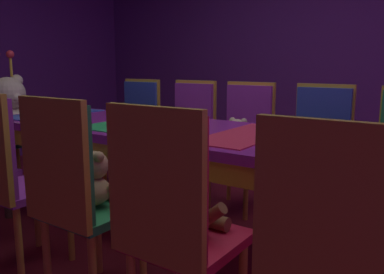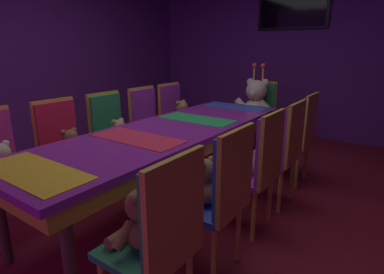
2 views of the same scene
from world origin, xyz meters
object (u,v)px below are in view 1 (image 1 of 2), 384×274
Objects in this scene: chair_right_1 at (319,140)px; teddy_right_1 at (313,144)px; chair_left_1 at (169,212)px; king_teddy_bear at (10,113)px; chair_left_0 at (334,256)px; teddy_left_1 at (191,205)px; teddy_right_4 at (127,125)px; chair_left_2 at (71,185)px; teddy_left_2 at (96,182)px; chair_right_4 at (137,121)px; banquet_table at (185,142)px; teddy_left_0 at (347,240)px; teddy_right_3 at (181,130)px; chair_right_3 at (190,126)px; throne_chair at (1,124)px; chair_left_3 at (2,166)px; teddy_right_2 at (237,138)px; chair_right_2 at (245,132)px.

teddy_right_1 is at bearing 0.00° from chair_right_1.
king_teddy_bear reaches higher than chair_left_1.
chair_left_0 is 3.31× the size of teddy_left_1.
teddy_right_4 is at bearing 50.29° from teddy_left_1.
chair_left_2 is at bearing 88.41° from chair_left_1.
teddy_left_2 is 0.97× the size of teddy_right_4.
chair_left_2 is 1.00× the size of chair_right_4.
teddy_left_1 is at bearing 50.29° from teddy_right_4.
chair_right_4 is (0.84, 1.15, -0.06)m from banquet_table.
teddy_left_0 is 2.22m from teddy_right_3.
chair_right_1 is 3.03× the size of teddy_right_1.
chair_right_3 is 1.00× the size of throne_chair.
teddy_left_2 is 0.29× the size of chair_right_3.
chair_left_0 is 1.00× the size of throne_chair.
chair_right_4 is at bearing 34.09° from chair_left_2.
king_teddy_bear reaches higher than chair_right_1.
teddy_right_4 is (1.40, 1.14, 0.00)m from teddy_left_2.
chair_left_0 and chair_left_1 have the same top height.
teddy_right_4 is 0.38× the size of king_teddy_bear.
teddy_right_1 reaches higher than teddy_right_4.
chair_left_1 is at bearing 180.00° from teddy_left_1.
chair_left_1 is 2.05m from chair_right_3.
chair_left_0 is at bearing -104.37° from teddy_left_1.
teddy_right_3 is at bearing -0.48° from chair_left_3.
chair_left_3 reaches higher than teddy_right_2.
teddy_left_1 is at bearing -142.62° from banquet_table.
throne_chair reaches higher than teddy_right_1.
chair_right_1 is at bearing -0.31° from teddy_left_1.
chair_left_3 is (0.01, 0.56, 0.00)m from chair_left_2.
chair_left_1 is at bearing 32.73° from chair_right_3.
teddy_left_2 is 0.58m from chair_left_3.
chair_left_0 is 1.00× the size of chair_left_2.
king_teddy_bear reaches higher than chair_left_2.
teddy_right_3 is 1.03× the size of teddy_right_4.
banquet_table is 1.34m from teddy_left_0.
teddy_left_0 is at bearing 55.69° from chair_right_4.
teddy_right_2 is at bearing 20.05° from chair_left_1.
chair_left_0 and chair_right_2 have the same top height.
teddy_right_1 reaches higher than banquet_table.
chair_right_1 is at bearing 89.60° from chair_right_3.
chair_left_1 is 3.31× the size of teddy_left_1.
chair_right_4 reaches higher than teddy_left_1.
chair_left_2 is 1.91m from teddy_right_4.
chair_left_3 reaches higher than teddy_left_2.
banquet_table is at bearing 53.93° from chair_right_4.
throne_chair is at bearing -74.52° from teddy_right_1.
chair_left_0 is 1.00× the size of chair_left_1.
chair_left_0 is at bearing -127.36° from banquet_table.
chair_right_2 is at bearing 33.98° from chair_left_0.
teddy_right_1 is at bearing 90.59° from teddy_right_4.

